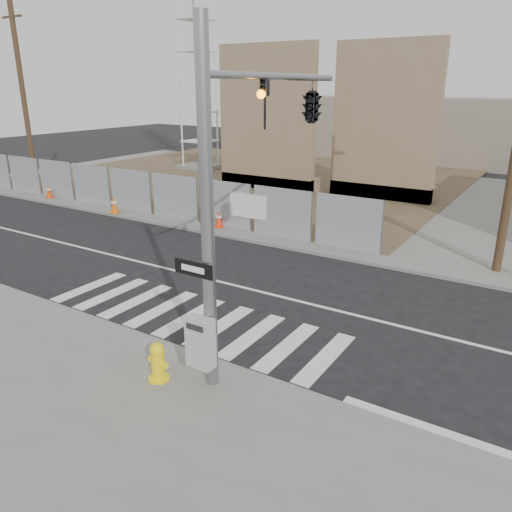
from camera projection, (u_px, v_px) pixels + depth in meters
The scene contains 13 objects.
ground at pixel (242, 287), 15.48m from camera, with size 100.00×100.00×0.00m, color black.
sidewalk_far at pixel (387, 201), 26.65m from camera, with size 50.00×20.00×0.12m, color slate.
signal_pole at pixel (282, 141), 11.03m from camera, with size 0.96×5.87×7.00m.
chain_link_fence at pixel (128, 190), 24.17m from camera, with size 24.60×0.04×2.00m, color gray.
concrete_wall_left at pixel (267, 133), 28.38m from camera, with size 6.00×1.30×8.00m.
concrete_wall_right at pixel (384, 137), 25.89m from camera, with size 5.50×1.30×8.00m.
crane_tower at pixel (196, 37), 33.72m from camera, with size 2.60×2.60×18.15m.
utility_pole_left at pixel (24, 99), 27.28m from camera, with size 1.60×0.28×10.00m.
fire_hydrant at pixel (158, 362), 10.29m from camera, with size 0.59×0.59×0.85m.
traffic_cone_a at pixel (49, 191), 27.06m from camera, with size 0.46×0.46×0.72m.
traffic_cone_b at pixel (114, 205), 23.82m from camera, with size 0.54×0.54×0.80m.
traffic_cone_c at pixel (219, 219), 21.45m from camera, with size 0.39×0.39×0.72m.
traffic_cone_d at pixel (298, 229), 19.95m from camera, with size 0.47×0.47×0.78m.
Camera 1 is at (8.04, -11.87, 5.95)m, focal length 35.00 mm.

